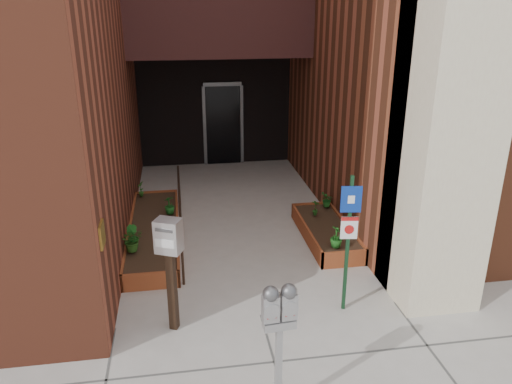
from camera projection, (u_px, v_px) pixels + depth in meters
name	position (u px, v px, depth m)	size (l,w,h in m)	color
ground	(261.00, 315.00, 7.03)	(80.00, 80.00, 0.00)	#9E9991
planter_left	(154.00, 233.00, 9.24)	(0.90, 3.60, 0.30)	maroon
planter_right	(326.00, 233.00, 9.25)	(0.80, 2.20, 0.30)	maroon
handrail	(180.00, 201.00, 9.06)	(0.04, 3.34, 0.90)	black
parking_meter	(279.00, 317.00, 4.93)	(0.36, 0.18, 1.57)	#9B9C9E
sign_post	(349.00, 230.00, 6.73)	(0.28, 0.08, 2.02)	#12341B
payment_dropbox	(170.00, 252.00, 6.35)	(0.39, 0.34, 1.60)	black
shrub_left_a	(132.00, 240.00, 8.15)	(0.34, 0.34, 0.38)	#255117
shrub_left_b	(133.00, 237.00, 8.26)	(0.21, 0.21, 0.39)	#195618
shrub_left_c	(169.00, 205.00, 9.61)	(0.20, 0.20, 0.35)	#175018
shrub_left_d	(141.00, 189.00, 10.48)	(0.17, 0.17, 0.33)	#24611B
shrub_right_a	(336.00, 237.00, 8.28)	(0.21, 0.21, 0.37)	#1A5518
shrub_right_b	(316.00, 208.00, 9.54)	(0.16, 0.16, 0.31)	#1C5919
shrub_right_c	(327.00, 200.00, 9.94)	(0.26, 0.26, 0.29)	#1C621E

